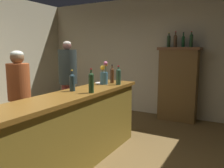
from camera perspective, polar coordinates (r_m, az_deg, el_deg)
name	(u,v)px	position (r m, az deg, el deg)	size (l,w,h in m)	color
floor	(46,163)	(3.51, -16.27, -18.38)	(8.16, 8.16, 0.00)	brown
wall_back	(137,56)	(5.83, 6.15, 6.88)	(5.17, 0.12, 2.81)	#B3AA91
bar_counter	(64,135)	(2.99, -11.99, -12.41)	(0.56, 3.18, 1.01)	brown
display_cabinet	(178,83)	(5.25, 16.20, 0.31)	(0.89, 0.41, 1.62)	brown
wine_bottle_rose	(91,82)	(2.97, -5.23, 0.56)	(0.07, 0.07, 0.32)	#1E391D
wine_bottle_pinot	(72,82)	(3.14, -9.91, 0.58)	(0.08, 0.08, 0.29)	#1D2F35
wine_bottle_chardonnay	(118,76)	(3.66, 1.62, 2.06)	(0.08, 0.08, 0.31)	#284732
wine_bottle_syrah	(112,75)	(3.84, 0.03, 2.30)	(0.06, 0.06, 0.31)	#4B2A15
flower_arrangement	(104,75)	(3.70, -2.04, 2.16)	(0.13, 0.14, 0.37)	#325A6C
cheese_plate	(101,83)	(3.83, -2.86, 0.27)	(0.18, 0.18, 0.01)	white
display_bottle_left	(169,41)	(5.26, 14.01, 10.50)	(0.08, 0.08, 0.32)	#1D3119
display_bottle_midleft	(175,40)	(5.22, 15.55, 10.50)	(0.08, 0.08, 0.34)	#4B331F
display_bottle_center	(183,41)	(5.18, 17.38, 10.28)	(0.07, 0.07, 0.32)	#12371A
display_bottle_midright	(191,40)	(5.15, 19.19, 10.38)	(0.07, 0.07, 0.33)	#1C3D1F
patron_tall	(68,81)	(4.72, -10.92, 0.86)	(0.37, 0.37, 1.74)	maroon
patron_in_grey	(19,95)	(3.86, -22.13, -2.65)	(0.34, 0.34, 1.56)	#222C46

